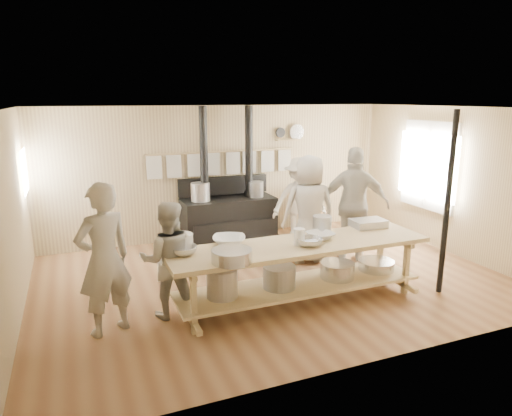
% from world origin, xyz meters
% --- Properties ---
extents(ground, '(7.00, 7.00, 0.00)m').
position_xyz_m(ground, '(0.00, 0.00, 0.00)').
color(ground, brown).
rests_on(ground, ground).
extents(room_shell, '(7.00, 7.00, 7.00)m').
position_xyz_m(room_shell, '(0.00, 0.00, 1.62)').
color(room_shell, tan).
rests_on(room_shell, ground).
extents(window_right, '(0.09, 1.50, 1.65)m').
position_xyz_m(window_right, '(3.47, 0.60, 1.50)').
color(window_right, beige).
rests_on(window_right, ground).
extents(left_opening, '(0.00, 0.90, 0.90)m').
position_xyz_m(left_opening, '(-3.45, 2.00, 1.60)').
color(left_opening, white).
rests_on(left_opening, ground).
extents(stove, '(1.90, 0.75, 2.60)m').
position_xyz_m(stove, '(-0.01, 2.12, 0.52)').
color(stove, black).
rests_on(stove, ground).
extents(towel_rail, '(3.00, 0.04, 0.47)m').
position_xyz_m(towel_rail, '(-0.00, 2.40, 1.55)').
color(towel_rail, tan).
rests_on(towel_rail, ground).
extents(back_wall_shelf, '(0.63, 0.14, 0.32)m').
position_xyz_m(back_wall_shelf, '(1.46, 2.43, 2.00)').
color(back_wall_shelf, tan).
rests_on(back_wall_shelf, ground).
extents(prep_table, '(3.60, 0.90, 0.85)m').
position_xyz_m(prep_table, '(-0.01, -0.90, 0.52)').
color(prep_table, tan).
rests_on(prep_table, ground).
extents(support_post, '(0.08, 0.08, 2.60)m').
position_xyz_m(support_post, '(2.05, -1.35, 1.30)').
color(support_post, black).
rests_on(support_post, ground).
extents(cook_far_left, '(0.79, 0.66, 1.83)m').
position_xyz_m(cook_far_left, '(-2.49, -0.77, 0.92)').
color(cook_far_left, beige).
rests_on(cook_far_left, ground).
extents(cook_left, '(0.84, 0.71, 1.51)m').
position_xyz_m(cook_left, '(-1.71, -0.61, 0.76)').
color(cook_left, beige).
rests_on(cook_left, ground).
extents(cook_center, '(1.00, 0.75, 1.83)m').
position_xyz_m(cook_center, '(0.89, 0.50, 0.92)').
color(cook_center, beige).
rests_on(cook_center, ground).
extents(cook_right, '(1.22, 1.04, 1.95)m').
position_xyz_m(cook_right, '(1.65, 0.29, 0.98)').
color(cook_right, beige).
rests_on(cook_right, ground).
extents(cook_by_window, '(1.15, 0.76, 1.66)m').
position_xyz_m(cook_by_window, '(1.22, 1.49, 0.83)').
color(cook_by_window, beige).
rests_on(cook_by_window, ground).
extents(chair, '(0.49, 0.49, 0.97)m').
position_xyz_m(chair, '(1.80, 1.90, 0.29)').
color(chair, '#533B21').
rests_on(chair, ground).
extents(bowl_white_a, '(0.56, 0.56, 0.11)m').
position_xyz_m(bowl_white_a, '(-0.89, -0.57, 0.90)').
color(bowl_white_a, white).
rests_on(bowl_white_a, prep_table).
extents(bowl_steel_a, '(0.47, 0.47, 0.11)m').
position_xyz_m(bowl_steel_a, '(-1.55, -0.75, 0.90)').
color(bowl_steel_a, silver).
rests_on(bowl_steel_a, prep_table).
extents(bowl_white_b, '(0.40, 0.40, 0.09)m').
position_xyz_m(bowl_white_b, '(0.36, -0.82, 0.90)').
color(bowl_white_b, white).
rests_on(bowl_white_b, prep_table).
extents(bowl_steel_b, '(0.36, 0.36, 0.11)m').
position_xyz_m(bowl_steel_b, '(0.07, -1.04, 0.90)').
color(bowl_steel_b, silver).
rests_on(bowl_steel_b, prep_table).
extents(roasting_pan, '(0.52, 0.36, 0.11)m').
position_xyz_m(roasting_pan, '(1.32, -0.57, 0.91)').
color(roasting_pan, '#B2B2B7').
rests_on(roasting_pan, prep_table).
extents(mixing_bowl_large, '(0.57, 0.57, 0.15)m').
position_xyz_m(mixing_bowl_large, '(-1.08, -1.23, 0.93)').
color(mixing_bowl_large, silver).
rests_on(mixing_bowl_large, prep_table).
extents(bucket_galv, '(0.34, 0.34, 0.25)m').
position_xyz_m(bucket_galv, '(0.52, -0.57, 0.97)').
color(bucket_galv, gray).
rests_on(bucket_galv, prep_table).
extents(deep_bowl_enamel, '(0.35, 0.35, 0.21)m').
position_xyz_m(deep_bowl_enamel, '(-1.55, -0.57, 0.96)').
color(deep_bowl_enamel, white).
rests_on(deep_bowl_enamel, prep_table).
extents(pitcher, '(0.17, 0.17, 0.23)m').
position_xyz_m(pitcher, '(-0.05, -0.96, 0.96)').
color(pitcher, white).
rests_on(pitcher, prep_table).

